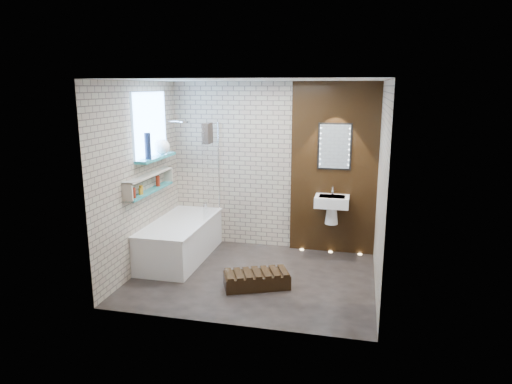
% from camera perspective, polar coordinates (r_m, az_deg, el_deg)
% --- Properties ---
extents(ground, '(3.20, 3.20, 0.00)m').
position_cam_1_polar(ground, '(6.33, -0.31, -10.50)').
color(ground, black).
rests_on(ground, ground).
extents(room_shell, '(3.24, 3.20, 2.60)m').
position_cam_1_polar(room_shell, '(5.93, -0.33, 1.09)').
color(room_shell, '#A49283').
rests_on(room_shell, ground).
extents(walnut_panel, '(1.30, 0.06, 2.60)m').
position_cam_1_polar(walnut_panel, '(7.03, 9.66, 2.80)').
color(walnut_panel, black).
rests_on(walnut_panel, ground).
extents(clerestory_window, '(0.18, 1.00, 0.94)m').
position_cam_1_polar(clerestory_window, '(6.69, -12.92, 7.34)').
color(clerestory_window, '#7FADE0').
rests_on(clerestory_window, room_shell).
extents(display_niche, '(0.14, 1.30, 0.26)m').
position_cam_1_polar(display_niche, '(6.60, -13.05, 1.10)').
color(display_niche, teal).
rests_on(display_niche, room_shell).
extents(bathtub, '(0.79, 1.74, 0.70)m').
position_cam_1_polar(bathtub, '(6.98, -9.33, -5.83)').
color(bathtub, white).
rests_on(bathtub, ground).
extents(bath_screen, '(0.01, 0.78, 1.40)m').
position_cam_1_polar(bath_screen, '(7.01, -5.58, 2.72)').
color(bath_screen, white).
rests_on(bath_screen, bathtub).
extents(towel, '(0.09, 0.23, 0.30)m').
position_cam_1_polar(towel, '(6.81, -6.03, 7.26)').
color(towel, black).
rests_on(towel, bath_screen).
extents(shower_head, '(0.18, 0.18, 0.02)m').
position_cam_1_polar(shower_head, '(7.12, -8.87, 8.63)').
color(shower_head, silver).
rests_on(shower_head, room_shell).
extents(washbasin, '(0.50, 0.36, 0.58)m').
position_cam_1_polar(washbasin, '(6.95, 9.39, -1.63)').
color(washbasin, white).
rests_on(washbasin, walnut_panel).
extents(led_mirror, '(0.50, 0.02, 0.70)m').
position_cam_1_polar(led_mirror, '(6.94, 9.74, 5.59)').
color(led_mirror, black).
rests_on(led_mirror, walnut_panel).
extents(walnut_step, '(0.90, 0.66, 0.18)m').
position_cam_1_polar(walnut_step, '(6.00, 0.07, -10.91)').
color(walnut_step, black).
rests_on(walnut_step, ground).
extents(niche_bottles, '(0.06, 0.80, 0.15)m').
position_cam_1_polar(niche_bottles, '(6.49, -13.55, 0.57)').
color(niche_bottles, '#B0771B').
rests_on(niche_bottles, display_niche).
extents(sill_vases, '(0.22, 0.61, 0.36)m').
position_cam_1_polar(sill_vases, '(6.78, -11.90, 5.53)').
color(sill_vases, white).
rests_on(sill_vases, clerestory_window).
extents(floor_uplights, '(0.96, 0.06, 0.01)m').
position_cam_1_polar(floor_uplights, '(7.30, 9.23, -7.35)').
color(floor_uplights, '#FFD899').
rests_on(floor_uplights, ground).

